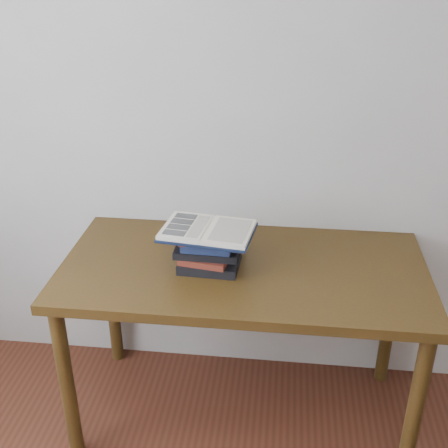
# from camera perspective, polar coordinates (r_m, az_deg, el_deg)

# --- Properties ---
(desk) EXTENTS (1.47, 0.73, 0.79)m
(desk) POSITION_cam_1_polar(r_m,az_deg,el_deg) (2.31, 1.95, -6.30)
(desk) COLOR #402B10
(desk) RESTS_ON ground
(book_stack) EXTENTS (0.25, 0.21, 0.15)m
(book_stack) POSITION_cam_1_polar(r_m,az_deg,el_deg) (2.22, -1.61, -2.69)
(book_stack) COLOR black
(book_stack) RESTS_ON desk
(open_book) EXTENTS (0.38, 0.29, 0.03)m
(open_book) POSITION_cam_1_polar(r_m,az_deg,el_deg) (2.17, -1.66, -0.67)
(open_book) COLOR black
(open_book) RESTS_ON book_stack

